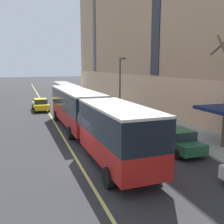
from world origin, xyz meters
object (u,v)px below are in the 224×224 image
object	(u,v)px
street_lamp	(121,78)
parked_car_green_1	(177,140)
taxi_cab	(40,105)
city_bus	(87,113)
parked_car_red_4	(104,106)
parked_car_red_2	(124,115)

from	to	relation	value
street_lamp	parked_car_green_1	bearing A→B (deg)	-96.76
parked_car_green_1	taxi_cab	size ratio (longest dim) A/B	0.98
parked_car_green_1	street_lamp	distance (m)	15.88
taxi_cab	city_bus	bearing A→B (deg)	-80.60
taxi_cab	street_lamp	size ratio (longest dim) A/B	0.70
parked_car_green_1	parked_car_red_4	distance (m)	16.34
parked_car_red_2	city_bus	bearing A→B (deg)	-135.33
city_bus	parked_car_green_1	xyz separation A→B (m)	(4.97, -4.72, -1.29)
city_bus	parked_car_red_2	size ratio (longest dim) A/B	4.25
parked_car_green_1	taxi_cab	bearing A→B (deg)	110.65
street_lamp	taxi_cab	bearing A→B (deg)	154.55
parked_car_red_2	taxi_cab	bearing A→B (deg)	126.80
parked_car_red_2	taxi_cab	distance (m)	12.63
city_bus	street_lamp	xyz separation A→B (m)	(6.80, 10.69, 2.10)
parked_car_green_1	parked_car_red_4	xyz separation A→B (m)	(-0.04, 16.34, 0.00)
city_bus	taxi_cab	xyz separation A→B (m)	(-2.50, 15.11, -1.28)
city_bus	parked_car_red_4	world-z (taller)	city_bus
parked_car_green_1	taxi_cab	distance (m)	21.19
parked_car_green_1	taxi_cab	xyz separation A→B (m)	(-7.47, 19.83, 0.00)
taxi_cab	parked_car_red_4	bearing A→B (deg)	-25.13
city_bus	parked_car_red_2	xyz separation A→B (m)	(5.06, 5.00, -1.28)
parked_car_red_2	street_lamp	xyz separation A→B (m)	(1.74, 5.69, 3.38)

